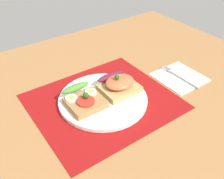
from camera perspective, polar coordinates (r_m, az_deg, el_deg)
ground_plane at (r=71.68cm, az=-1.96°, el=-3.69°), size 120.00×90.00×3.20cm
placemat at (r=70.56cm, az=-1.99°, el=-2.61°), size 37.18×32.84×0.30cm
plate at (r=70.13cm, az=-2.00°, el=-2.18°), size 24.22×24.22×1.06cm
sandwich_egg_tomato at (r=67.64cm, az=-6.45°, el=-2.09°), size 9.22×10.07×3.94cm
sandwich_salmon at (r=71.28cm, az=1.55°, el=1.09°), size 10.26×10.00×5.58cm
napkin at (r=82.64cm, az=14.75°, el=2.74°), size 13.40×13.70×0.60cm
fork at (r=82.32cm, az=14.62°, el=3.00°), size 1.62×14.52×0.32cm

